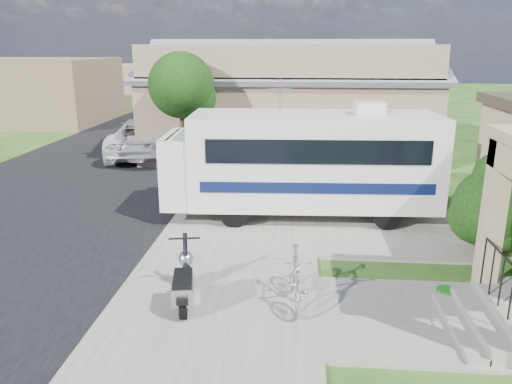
# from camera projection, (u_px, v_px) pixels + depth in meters

# --- Properties ---
(ground) EXTENTS (120.00, 120.00, 0.00)m
(ground) POSITION_uv_depth(u_px,v_px,m) (270.00, 288.00, 10.17)
(ground) COLOR #1D4011
(street_slab) EXTENTS (9.00, 80.00, 0.02)m
(street_slab) POSITION_uv_depth(u_px,v_px,m) (101.00, 167.00, 20.35)
(street_slab) COLOR black
(street_slab) RESTS_ON ground
(sidewalk_slab) EXTENTS (4.00, 80.00, 0.06)m
(sidewalk_slab) POSITION_uv_depth(u_px,v_px,m) (260.00, 170.00, 19.81)
(sidewalk_slab) COLOR #64615A
(sidewalk_slab) RESTS_ON ground
(driveway_slab) EXTENTS (7.00, 6.00, 0.05)m
(driveway_slab) POSITION_uv_depth(u_px,v_px,m) (331.00, 217.00, 14.34)
(driveway_slab) COLOR #64615A
(driveway_slab) RESTS_ON ground
(walk_slab) EXTENTS (4.00, 3.00, 0.05)m
(walk_slab) POSITION_uv_depth(u_px,v_px,m) (433.00, 319.00, 8.96)
(walk_slab) COLOR #64615A
(walk_slab) RESTS_ON ground
(warehouse) EXTENTS (12.50, 8.40, 5.04)m
(warehouse) POSITION_uv_depth(u_px,v_px,m) (288.00, 108.00, 22.97)
(warehouse) COLOR #866953
(warehouse) RESTS_ON ground
(distant_bldg_far) EXTENTS (10.00, 8.00, 4.00)m
(distant_bldg_far) POSITION_uv_depth(u_px,v_px,m) (27.00, 91.00, 32.05)
(distant_bldg_far) COLOR brown
(distant_bldg_far) RESTS_ON ground
(distant_bldg_near) EXTENTS (8.00, 7.00, 3.20)m
(distant_bldg_near) POSITION_uv_depth(u_px,v_px,m) (122.00, 84.00, 43.47)
(distant_bldg_near) COLOR #866953
(distant_bldg_near) RESTS_ON ground
(street_tree_a) EXTENTS (2.44, 2.40, 4.58)m
(street_tree_a) POSITION_uv_depth(u_px,v_px,m) (184.00, 89.00, 18.22)
(street_tree_a) COLOR #311F16
(street_tree_a) RESTS_ON ground
(street_tree_b) EXTENTS (2.44, 2.40, 4.73)m
(street_tree_b) POSITION_uv_depth(u_px,v_px,m) (224.00, 71.00, 27.74)
(street_tree_b) COLOR #311F16
(street_tree_b) RESTS_ON ground
(street_tree_c) EXTENTS (2.44, 2.40, 4.42)m
(street_tree_c) POSITION_uv_depth(u_px,v_px,m) (243.00, 69.00, 36.42)
(street_tree_c) COLOR #311F16
(street_tree_c) RESTS_ON ground
(motorhome) EXTENTS (7.67, 2.75, 3.88)m
(motorhome) POSITION_uv_depth(u_px,v_px,m) (304.00, 160.00, 14.00)
(motorhome) COLOR silver
(motorhome) RESTS_ON ground
(shrub) EXTENTS (2.03, 1.94, 2.49)m
(shrub) POSITION_uv_depth(u_px,v_px,m) (496.00, 204.00, 11.38)
(shrub) COLOR #311F16
(shrub) RESTS_ON ground
(scooter) EXTENTS (0.70, 1.74, 1.15)m
(scooter) POSITION_uv_depth(u_px,v_px,m) (184.00, 283.00, 9.28)
(scooter) COLOR black
(scooter) RESTS_ON ground
(bicycle) EXTENTS (0.60, 1.79, 1.06)m
(bicycle) POSITION_uv_depth(u_px,v_px,m) (296.00, 280.00, 9.35)
(bicycle) COLOR #94949B
(bicycle) RESTS_ON ground
(pickup_truck) EXTENTS (3.72, 6.44, 1.69)m
(pickup_truck) POSITION_uv_depth(u_px,v_px,m) (146.00, 137.00, 22.33)
(pickup_truck) COLOR silver
(pickup_truck) RESTS_ON ground
(van) EXTENTS (3.36, 6.31, 1.74)m
(van) POSITION_uv_depth(u_px,v_px,m) (185.00, 113.00, 30.15)
(van) COLOR silver
(van) RESTS_ON ground
(garden_hose) EXTENTS (0.39, 0.39, 0.17)m
(garden_hose) POSITION_uv_depth(u_px,v_px,m) (446.00, 295.00, 9.72)
(garden_hose) COLOR #146113
(garden_hose) RESTS_ON ground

